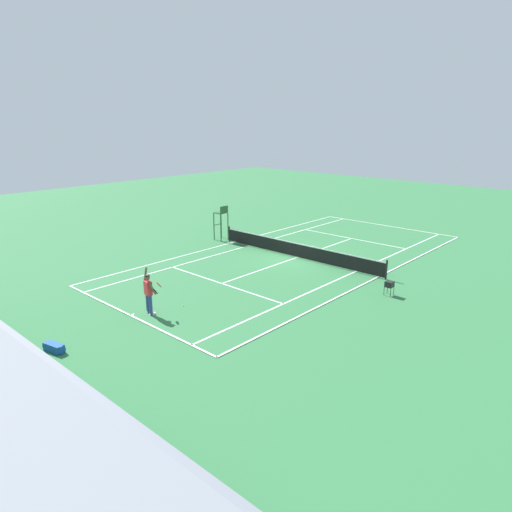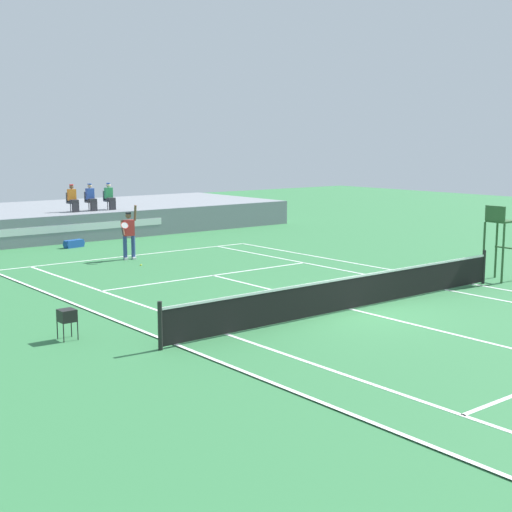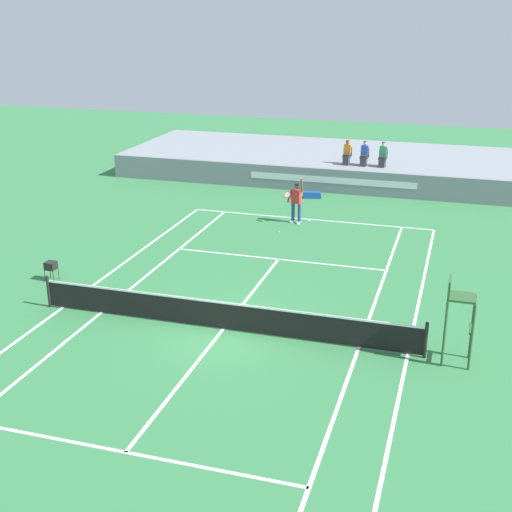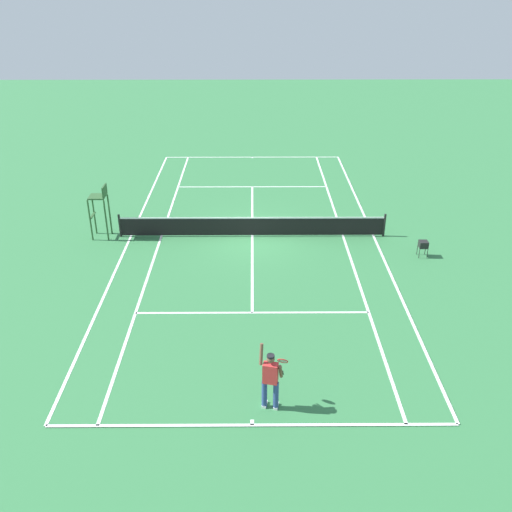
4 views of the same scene
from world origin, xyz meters
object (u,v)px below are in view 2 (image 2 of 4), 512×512
Objects in this scene: spectator_seated_2 at (109,197)px; ball_hopper at (67,315)px; spectator_seated_0 at (73,199)px; tennis_player at (129,234)px; equipment_bag at (74,244)px; umpire_chair at (499,233)px; tennis_ball at (141,265)px; spectator_seated_1 at (91,198)px.

spectator_seated_2 reaches higher than ball_hopper.
spectator_seated_0 reaches higher than tennis_player.
equipment_bag is 1.35× the size of ball_hopper.
equipment_bag is (-3.11, -2.65, -1.70)m from spectator_seated_2.
tennis_player is (-1.00, -7.04, -0.87)m from spectator_seated_0.
spectator_seated_2 reaches higher than umpire_chair.
ball_hopper is (-9.52, -16.21, -1.29)m from spectator_seated_2.
tennis_ball is 5.93m from equipment_bag.
ball_hopper is at bearing -129.37° from tennis_ball.
spectator_seated_1 is at bearing 62.18° from ball_hopper.
spectator_seated_1 is 19.00m from umpire_chair.
spectator_seated_0 is 1.87m from spectator_seated_2.
spectator_seated_0 is 0.52× the size of umpire_chair.
spectator_seated_2 reaches higher than equipment_bag.
spectator_seated_2 is at bearing 67.81° from tennis_player.
spectator_seated_2 reaches higher than tennis_ball.
tennis_player is (-2.87, -7.04, -0.87)m from spectator_seated_2.
tennis_player is at bearing -112.19° from spectator_seated_2.
tennis_player reaches higher than ball_hopper.
spectator_seated_1 is 18.60× the size of tennis_ball.
tennis_player is (-1.91, -7.04, -0.87)m from spectator_seated_1.
spectator_seated_0 is at bearing 180.00° from spectator_seated_1.
spectator_seated_0 is 19.27m from umpire_chair.
umpire_chair is (5.30, -18.24, -0.31)m from spectator_seated_1.
equipment_bag is at bearing 88.58° from tennis_ball.
ball_hopper is at bearing -115.30° from equipment_bag.
spectator_seated_2 is 9.35m from tennis_ball.
spectator_seated_0 is 7.16m from tennis_player.
spectator_seated_1 is at bearing 75.04° from tennis_ball.
ball_hopper is at bearing -120.42° from spectator_seated_2.
spectator_seated_2 is 1.81× the size of ball_hopper.
umpire_chair is at bearing -64.48° from equipment_bag.
tennis_ball is 9.89m from ball_hopper.
spectator_seated_0 is 0.91m from spectator_seated_1.
umpire_chair is 2.57× the size of equipment_bag.
spectator_seated_1 is 0.52× the size of umpire_chair.
umpire_chair is (7.20, -11.20, 0.56)m from tennis_player.
equipment_bag is at bearing -128.99° from spectator_seated_1.
umpire_chair is (7.59, -9.67, 1.52)m from tennis_ball.
spectator_seated_1 reaches higher than ball_hopper.
tennis_ball is (-1.38, -8.58, -1.83)m from spectator_seated_0.
ball_hopper is at bearing -115.25° from spectator_seated_0.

